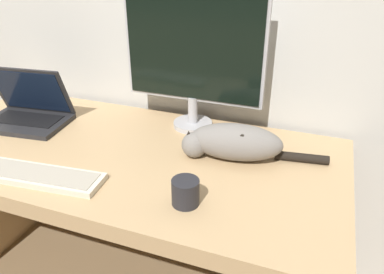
{
  "coord_description": "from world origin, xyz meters",
  "views": [
    {
      "loc": [
        0.67,
        -0.67,
        1.42
      ],
      "look_at": [
        0.3,
        0.35,
        0.87
      ],
      "focal_mm": 35.0,
      "sensor_mm": 36.0,
      "label": 1
    }
  ],
  "objects_px": {
    "external_keyboard": "(41,176)",
    "cat": "(233,142)",
    "monitor": "(193,53)",
    "coffee_mug": "(185,192)",
    "laptop": "(27,112)"
  },
  "relations": [
    {
      "from": "external_keyboard",
      "to": "cat",
      "type": "bearing_deg",
      "value": 26.85
    },
    {
      "from": "monitor",
      "to": "coffee_mug",
      "type": "distance_m",
      "value": 0.6
    },
    {
      "from": "monitor",
      "to": "coffee_mug",
      "type": "relative_size",
      "value": 6.9
    },
    {
      "from": "external_keyboard",
      "to": "coffee_mug",
      "type": "distance_m",
      "value": 0.49
    },
    {
      "from": "monitor",
      "to": "external_keyboard",
      "type": "bearing_deg",
      "value": -120.66
    },
    {
      "from": "monitor",
      "to": "external_keyboard",
      "type": "height_order",
      "value": "monitor"
    },
    {
      "from": "laptop",
      "to": "coffee_mug",
      "type": "bearing_deg",
      "value": -26.1
    },
    {
      "from": "coffee_mug",
      "to": "laptop",
      "type": "bearing_deg",
      "value": 160.68
    },
    {
      "from": "laptop",
      "to": "external_keyboard",
      "type": "relative_size",
      "value": 0.86
    },
    {
      "from": "laptop",
      "to": "coffee_mug",
      "type": "xyz_separation_m",
      "value": [
        0.84,
        -0.29,
        -0.01
      ]
    },
    {
      "from": "cat",
      "to": "external_keyboard",
      "type": "bearing_deg",
      "value": -155.45
    },
    {
      "from": "monitor",
      "to": "laptop",
      "type": "xyz_separation_m",
      "value": [
        -0.67,
        -0.21,
        -0.26
      ]
    },
    {
      "from": "cat",
      "to": "coffee_mug",
      "type": "height_order",
      "value": "cat"
    },
    {
      "from": "cat",
      "to": "coffee_mug",
      "type": "xyz_separation_m",
      "value": [
        -0.06,
        -0.31,
        -0.03
      ]
    },
    {
      "from": "external_keyboard",
      "to": "coffee_mug",
      "type": "relative_size",
      "value": 5.23
    }
  ]
}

